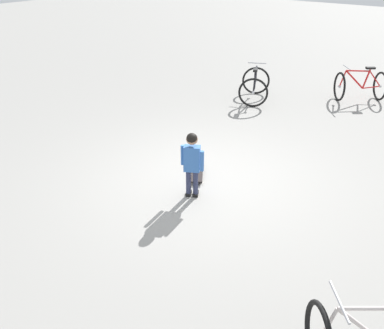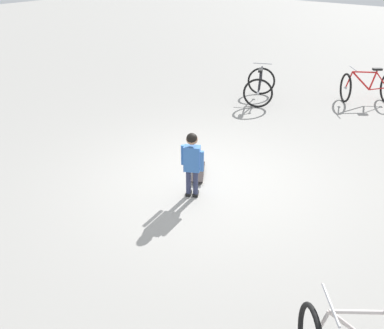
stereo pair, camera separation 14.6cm
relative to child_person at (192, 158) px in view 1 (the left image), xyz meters
The scene contains 5 objects.
ground_plane 0.88m from the child_person, ahead, with size 50.00×50.00×0.00m, color gray.
child_person is the anchor object (origin of this frame).
skateboard 0.90m from the child_person, 29.17° to the left, with size 0.70×0.56×0.07m.
bicycle_near 4.78m from the child_person, 17.73° to the left, with size 1.27×1.10×0.85m.
bicycle_far 6.16m from the child_person, ahead, with size 1.22×1.28×0.85m.
Camera 1 is at (-4.94, -3.34, 3.42)m, focal length 38.56 mm.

